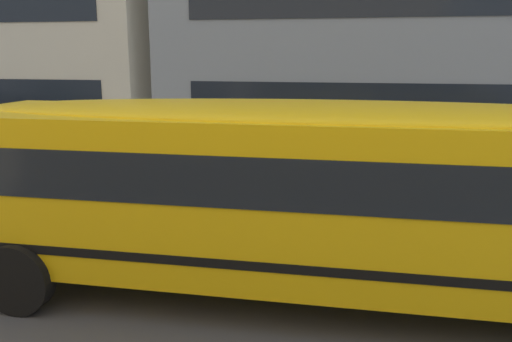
# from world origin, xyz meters

# --- Properties ---
(ground_plane) EXTENTS (400.00, 400.00, 0.00)m
(ground_plane) POSITION_xyz_m (0.00, 0.00, 0.00)
(ground_plane) COLOR #424244
(sidewalk_far) EXTENTS (120.00, 3.00, 0.01)m
(sidewalk_far) POSITION_xyz_m (0.00, 7.91, 0.01)
(sidewalk_far) COLOR gray
(sidewalk_far) RESTS_ON ground_plane
(lane_centreline) EXTENTS (110.00, 0.16, 0.01)m
(lane_centreline) POSITION_xyz_m (0.00, 0.00, 0.00)
(lane_centreline) COLOR silver
(lane_centreline) RESTS_ON ground_plane
(school_bus) EXTENTS (12.59, 2.98, 2.81)m
(school_bus) POSITION_xyz_m (1.45, -1.82, 1.67)
(school_bus) COLOR yellow
(school_bus) RESTS_ON ground_plane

